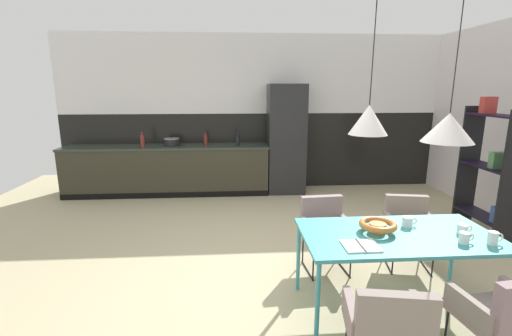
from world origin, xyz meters
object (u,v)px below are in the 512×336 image
at_px(armchair_head_of_table, 508,312).
at_px(bottle_oil_tall, 238,140).
at_px(mug_glass_clear, 408,222).
at_px(open_book, 361,246).
at_px(mug_tall_blue, 463,229).
at_px(refrigerator_column, 286,139).
at_px(pendant_lamp_over_table_far, 448,128).
at_px(open_shelf_unit, 490,168).
at_px(armchair_corner_seat, 389,324).
at_px(armchair_by_stool, 408,222).
at_px(fruit_bowl, 378,225).
at_px(cooking_pot, 172,142).
at_px(bottle_vinegar_dark, 206,140).
at_px(mug_wide_latte, 493,238).
at_px(pendant_lamp_over_table_near, 369,120).
at_px(armchair_near_window, 325,225).
at_px(mug_white_ceramic, 465,238).
at_px(dining_table, 398,239).
at_px(bottle_wine_green, 142,141).

distance_m(armchair_head_of_table, bottle_oil_tall, 4.75).
bearing_deg(bottle_oil_tall, mug_glass_clear, -67.60).
bearing_deg(open_book, mug_tall_blue, 10.99).
distance_m(refrigerator_column, pendant_lamp_over_table_far, 3.88).
distance_m(mug_glass_clear, open_shelf_unit, 2.29).
distance_m(armchair_corner_seat, bottle_oil_tall, 4.59).
bearing_deg(armchair_by_stool, fruit_bowl, 59.12).
xyz_separation_m(cooking_pot, bottle_vinegar_dark, (0.61, 0.01, 0.03)).
bearing_deg(mug_wide_latte, bottle_oil_tall, 116.29).
bearing_deg(cooking_pot, armchair_by_stool, -44.40).
distance_m(refrigerator_column, open_book, 3.99).
xyz_separation_m(refrigerator_column, pendant_lamp_over_table_near, (0.06, -3.75, 0.69)).
height_order(armchair_corner_seat, open_shelf_unit, open_shelf_unit).
height_order(fruit_bowl, mug_glass_clear, fruit_bowl).
xyz_separation_m(armchair_near_window, pendant_lamp_over_table_far, (0.73, -0.82, 1.13)).
relative_size(mug_wide_latte, mug_white_ceramic, 1.01).
xyz_separation_m(dining_table, fruit_bowl, (-0.16, 0.05, 0.10)).
bearing_deg(fruit_bowl, dining_table, -16.51).
height_order(bottle_wine_green, bottle_vinegar_dark, bottle_wine_green).
relative_size(refrigerator_column, mug_glass_clear, 15.30).
relative_size(fruit_bowl, open_book, 1.16).
bearing_deg(armchair_by_stool, pendant_lamp_over_table_far, 87.25).
height_order(fruit_bowl, bottle_wine_green, bottle_wine_green).
bearing_deg(bottle_vinegar_dark, armchair_head_of_table, -63.89).
xyz_separation_m(mug_wide_latte, pendant_lamp_over_table_near, (-0.97, 0.26, 0.91)).
xyz_separation_m(armchair_head_of_table, bottle_oil_tall, (-1.65, 4.43, 0.49)).
bearing_deg(refrigerator_column, armchair_corner_seat, -90.81).
bearing_deg(armchair_corner_seat, refrigerator_column, 99.38).
relative_size(bottle_vinegar_dark, pendant_lamp_over_table_near, 0.19).
xyz_separation_m(fruit_bowl, mug_glass_clear, (0.32, 0.10, -0.02)).
relative_size(dining_table, mug_wide_latte, 13.32).
bearing_deg(armchair_corner_seat, bottle_wine_green, 129.69).
height_order(bottle_wine_green, bottle_oil_tall, bottle_wine_green).
bearing_deg(refrigerator_column, bottle_wine_green, -175.39).
relative_size(mug_tall_blue, open_shelf_unit, 0.07).
distance_m(open_shelf_unit, pendant_lamp_over_table_far, 2.37).
distance_m(mug_glass_clear, bottle_vinegar_dark, 4.14).
bearing_deg(bottle_wine_green, armchair_head_of_table, -52.68).
height_order(mug_white_ceramic, cooking_pot, cooking_pot).
bearing_deg(fruit_bowl, bottle_vinegar_dark, 114.57).
bearing_deg(dining_table, pendant_lamp_over_table_near, 178.68).
xyz_separation_m(open_book, bottle_wine_green, (-2.53, 3.78, 0.29)).
bearing_deg(armchair_by_stool, mug_glass_clear, 71.85).
bearing_deg(cooking_pot, open_book, -62.55).
bearing_deg(pendant_lamp_over_table_far, armchair_head_of_table, -86.53).
xyz_separation_m(armchair_head_of_table, pendant_lamp_over_table_near, (-0.70, 0.80, 1.17)).
xyz_separation_m(mug_glass_clear, bottle_vinegar_dark, (-2.02, 3.61, 0.23)).
xyz_separation_m(armchair_head_of_table, mug_glass_clear, (-0.22, 0.95, 0.26)).
xyz_separation_m(armchair_by_stool, bottle_oil_tall, (-1.80, 2.81, 0.51)).
distance_m(armchair_by_stool, fruit_bowl, 1.07).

